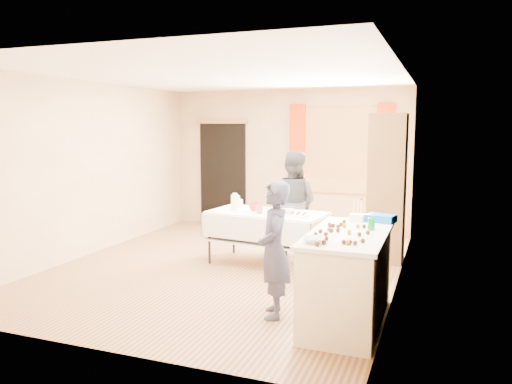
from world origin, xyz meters
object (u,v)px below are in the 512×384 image
at_px(party_table, 267,233).
at_px(chair, 294,232).
at_px(cabinet, 387,188).
at_px(counter, 348,278).
at_px(girl, 274,250).
at_px(woman, 293,203).

bearing_deg(party_table, chair, 89.67).
bearing_deg(chair, cabinet, -6.27).
distance_m(counter, chair, 2.91).
xyz_separation_m(counter, chair, (-1.31, 2.59, -0.16)).
relative_size(cabinet, counter, 1.37).
xyz_separation_m(cabinet, chair, (-1.41, 0.09, -0.77)).
bearing_deg(girl, cabinet, 142.17).
height_order(cabinet, party_table, cabinet).
relative_size(cabinet, girl, 1.52).
distance_m(counter, girl, 0.78).
bearing_deg(cabinet, girl, -107.59).
bearing_deg(cabinet, party_table, -151.43).
height_order(counter, woman, woman).
bearing_deg(woman, cabinet, -163.89).
bearing_deg(cabinet, counter, -92.29).
xyz_separation_m(party_table, chair, (0.12, 0.92, -0.16)).
bearing_deg(woman, girl, 110.72).
xyz_separation_m(cabinet, girl, (-0.83, -2.62, -0.36)).
xyz_separation_m(girl, woman, (-0.52, 2.44, 0.09)).
xyz_separation_m(party_table, woman, (0.18, 0.66, 0.34)).
height_order(girl, woman, woman).
distance_m(cabinet, counter, 2.58).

